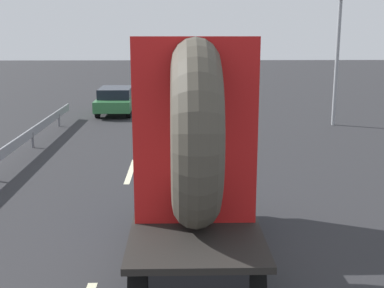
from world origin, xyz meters
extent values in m
plane|color=#28282B|center=(0.00, 0.00, 0.00)|extent=(120.00, 120.00, 0.00)
cylinder|color=black|center=(-0.80, 1.26, 0.46)|extent=(0.28, 0.92, 0.92)
cylinder|color=black|center=(0.90, 1.26, 0.46)|extent=(0.28, 0.92, 0.92)
cylinder|color=black|center=(-0.80, -2.06, 0.46)|extent=(0.28, 0.92, 0.92)
cylinder|color=black|center=(0.90, -2.06, 0.46)|extent=(0.28, 0.92, 0.92)
cube|color=black|center=(0.05, -0.45, 0.91)|extent=(1.30, 5.27, 0.25)
cube|color=navy|center=(0.05, 1.26, 1.71)|extent=(2.00, 1.84, 1.35)
cube|color=black|center=(0.05, 1.21, 2.01)|extent=(2.02, 1.75, 0.44)
cube|color=black|center=(0.05, -1.37, 1.09)|extent=(2.00, 3.43, 0.10)
cube|color=black|center=(0.05, 0.29, 1.69)|extent=(1.80, 0.08, 1.10)
torus|color=#474238|center=(0.05, -1.52, 2.57)|extent=(0.72, 2.88, 2.88)
cube|color=red|center=(0.05, -1.52, 2.57)|extent=(1.90, 0.03, 2.88)
cylinder|color=black|center=(-4.07, 17.35, 0.30)|extent=(0.21, 0.61, 0.61)
cylinder|color=black|center=(-2.59, 17.35, 0.30)|extent=(0.21, 0.61, 0.61)
cylinder|color=black|center=(-4.07, 14.81, 0.30)|extent=(0.21, 0.61, 0.61)
cylinder|color=black|center=(-2.59, 14.81, 0.30)|extent=(0.21, 0.61, 0.61)
cube|color=#33723F|center=(-3.33, 16.08, 0.56)|extent=(1.70, 3.98, 0.52)
cube|color=black|center=(-3.33, 15.99, 1.06)|extent=(1.53, 2.23, 0.47)
cylinder|color=gray|center=(6.55, 12.72, 2.68)|extent=(0.16, 0.16, 5.35)
cube|color=gray|center=(-5.40, 6.64, 0.55)|extent=(0.06, 16.07, 0.32)
cylinder|color=slate|center=(-5.40, 8.65, 0.28)|extent=(0.10, 0.10, 0.55)
cylinder|color=slate|center=(-5.40, 12.67, 0.28)|extent=(0.10, 0.10, 0.55)
cube|color=beige|center=(-1.64, 5.51, 0.00)|extent=(0.16, 2.66, 0.01)
cube|color=beige|center=(1.74, 5.34, 0.00)|extent=(0.16, 2.14, 0.01)
camera|label=1|loc=(-0.19, -9.04, 4.12)|focal=47.52mm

